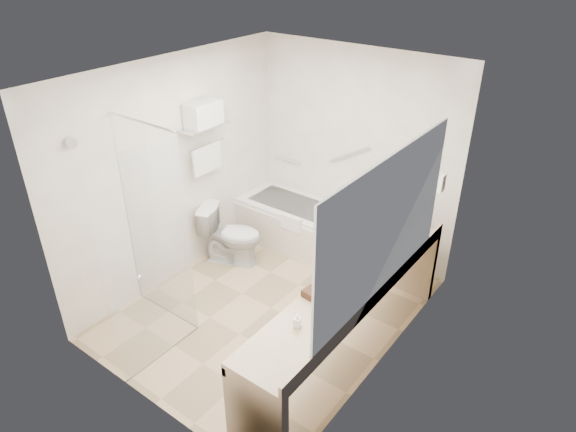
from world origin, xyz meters
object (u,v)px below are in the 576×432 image
Objects in this scene: bathtub at (301,225)px; water_bottle_left at (385,231)px; toilet at (231,235)px; amenity_basket at (314,295)px; vanity_counter at (350,305)px.

bathtub is 1.64m from water_bottle_left.
water_bottle_left reaches higher than toilet.
bathtub is at bearing 159.47° from water_bottle_left.
vanity_counter is at bearing 64.30° from amenity_basket.
vanity_counter is (1.52, -1.39, 0.36)m from bathtub.
toilet is at bearing -171.30° from water_bottle_left.
water_bottle_left is at bearing 98.35° from vanity_counter.
vanity_counter reaches higher than amenity_basket.
bathtub is at bearing 137.65° from vanity_counter.
bathtub is 2.28m from amenity_basket.
amenity_basket is at bearing -115.70° from vanity_counter.
vanity_counter reaches higher than toilet.
bathtub is 8.37× the size of amenity_basket.
toilet is (-1.97, 0.58, -0.28)m from vanity_counter.
water_bottle_left reaches higher than bathtub.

